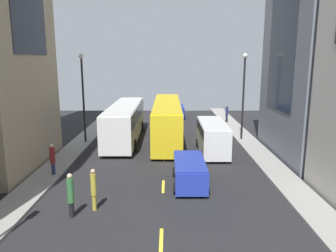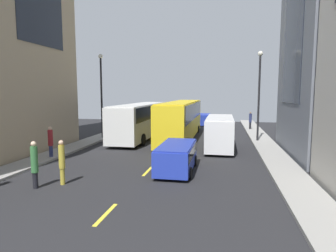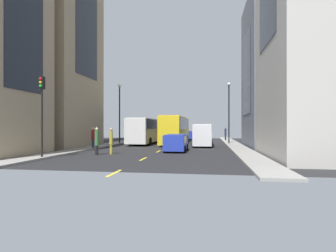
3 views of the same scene
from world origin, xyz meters
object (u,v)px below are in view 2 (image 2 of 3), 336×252
city_bus_white (141,118)px  streetcar_yellow (182,117)px  car_blue_0 (203,119)px  pedestrian_waiting_curb (250,120)px  pedestrian_crossing_near (62,161)px  car_blue_1 (177,155)px  pedestrian_walking_far (34,163)px  delivery_van_white (220,130)px  pedestrian_crossing_mid (51,140)px

city_bus_white → streetcar_yellow: (3.98, 0.32, 0.12)m
car_blue_0 → pedestrian_waiting_curb: 7.20m
pedestrian_crossing_near → pedestrian_waiting_curb: pedestrian_crossing_near is taller
car_blue_1 → pedestrian_waiting_curb: (5.70, 19.41, 0.30)m
city_bus_white → streetcar_yellow: 3.99m
city_bus_white → car_blue_1: 12.64m
pedestrian_walking_far → city_bus_white: bearing=-120.2°
delivery_van_white → pedestrian_waiting_curb: bearing=74.8°
delivery_van_white → pedestrian_crossing_mid: delivery_van_white is taller
pedestrian_crossing_mid → streetcar_yellow: bearing=-109.6°
pedestrian_crossing_near → pedestrian_walking_far: 1.21m
pedestrian_waiting_curb → pedestrian_crossing_near: bearing=34.6°
car_blue_0 → pedestrian_crossing_near: pedestrian_crossing_near is taller
car_blue_1 → pedestrian_crossing_mid: (-8.85, 1.41, 0.33)m
car_blue_1 → pedestrian_crossing_near: size_ratio=2.03×
pedestrian_walking_far → pedestrian_waiting_curb: bearing=-144.3°
car_blue_0 → pedestrian_crossing_mid: size_ratio=2.04×
car_blue_0 → city_bus_white: bearing=-113.2°
streetcar_yellow → pedestrian_crossing_mid: (-7.43, -10.29, -0.86)m
pedestrian_waiting_curb → pedestrian_crossing_mid: size_ratio=0.98×
delivery_van_white → pedestrian_crossing_near: 12.72m
streetcar_yellow → car_blue_1: 11.85m
car_blue_0 → pedestrian_crossing_mid: bearing=-111.4°
city_bus_white → car_blue_0: bearing=66.8°
pedestrian_walking_far → pedestrian_crossing_mid: (-2.83, 5.64, 0.06)m
streetcar_yellow → pedestrian_walking_far: size_ratio=6.49×
streetcar_yellow → pedestrian_walking_far: 16.60m
streetcar_yellow → delivery_van_white: streetcar_yellow is taller
pedestrian_crossing_near → pedestrian_crossing_mid: (-3.77, 4.88, 0.06)m
car_blue_0 → pedestrian_crossing_near: 27.49m
delivery_van_white → pedestrian_crossing_near: (-7.38, -10.35, -0.32)m
car_blue_1 → pedestrian_crossing_near: (-5.08, -3.46, 0.27)m
city_bus_white → car_blue_1: (5.40, -11.38, -1.08)m
car_blue_0 → car_blue_1: 23.58m
pedestrian_waiting_curb → pedestrian_crossing_mid: (-14.55, -17.99, 0.03)m
pedestrian_walking_far → pedestrian_crossing_mid: pedestrian_walking_far is taller
streetcar_yellow → pedestrian_waiting_curb: (7.12, 7.71, -0.89)m
pedestrian_crossing_near → pedestrian_walking_far: size_ratio=0.98×
streetcar_yellow → pedestrian_crossing_near: size_ratio=6.62×
pedestrian_waiting_curb → pedestrian_walking_far: pedestrian_walking_far is taller
city_bus_white → pedestrian_walking_far: bearing=-92.3°
city_bus_white → pedestrian_waiting_curb: bearing=35.9°
streetcar_yellow → pedestrian_crossing_near: streetcar_yellow is taller
streetcar_yellow → car_blue_0: size_ratio=3.44×
streetcar_yellow → car_blue_1: (1.42, -11.70, -1.20)m
delivery_van_white → pedestrian_waiting_curb: size_ratio=2.99×
car_blue_0 → pedestrian_waiting_curb: bearing=-35.4°
pedestrian_crossing_mid → pedestrian_waiting_curb: bearing=-112.7°
city_bus_white → car_blue_0: city_bus_white is taller
streetcar_yellow → car_blue_0: (1.26, 11.88, -1.23)m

